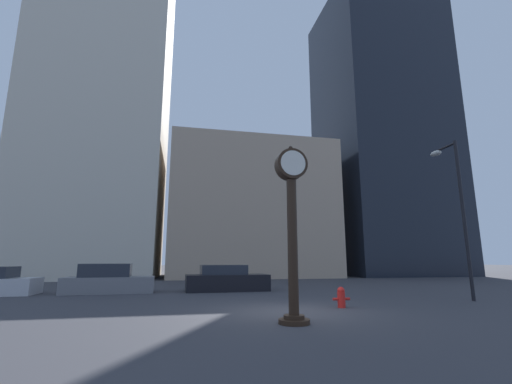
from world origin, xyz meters
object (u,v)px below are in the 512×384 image
Objects in this scene: car_black at (226,280)px; street_lamp_right at (455,194)px; car_grey at (109,281)px; fire_hydrant_near at (341,297)px; street_clock at (292,218)px.

street_lamp_right is (9.18, -6.24, 3.88)m from car_black.
fire_hydrant_near is at bearing -42.40° from car_grey.
car_grey is at bearing 123.17° from street_clock.
car_grey is 11.62m from fire_hydrant_near.
fire_hydrant_near is at bearing -68.62° from car_black.
street_clock is at bearing -60.22° from car_grey.
car_grey is at bearing 140.99° from fire_hydrant_near.
car_black is 0.65× the size of street_lamp_right.
fire_hydrant_near is (2.57, 2.57, -2.39)m from street_clock.
car_black is at bearing -3.57° from car_grey.
car_grey reaches higher than car_black.
fire_hydrant_near is 0.10× the size of street_lamp_right.
car_black is 6.29× the size of fire_hydrant_near.
car_black is at bearing 145.80° from street_lamp_right.
street_clock is at bearing -135.01° from fire_hydrant_near.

